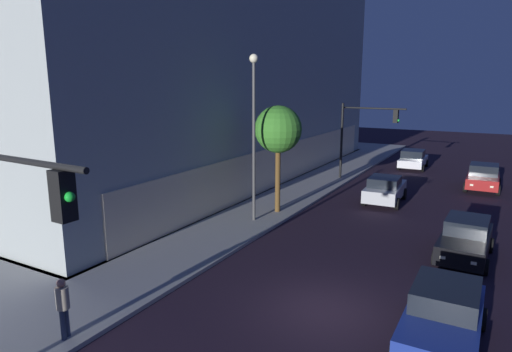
{
  "coord_description": "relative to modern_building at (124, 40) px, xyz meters",
  "views": [
    {
      "loc": [
        -12.46,
        -4.4,
        7.2
      ],
      "look_at": [
        4.46,
        5.08,
        3.11
      ],
      "focal_mm": 31.0,
      "sensor_mm": 36.0,
      "label": 1
    }
  ],
  "objects": [
    {
      "name": "traffic_light_far_corner",
      "position": [
        3.44,
        -19.62,
        -6.76
      ],
      "size": [
        0.48,
        4.69,
        5.61
      ],
      "color": "black",
      "rests_on": "sidewalk_corner"
    },
    {
      "name": "car_black",
      "position": [
        -8.81,
        -27.65,
        -9.91
      ],
      "size": [
        4.43,
        2.13,
        1.67
      ],
      "color": "black",
      "rests_on": "ground"
    },
    {
      "name": "ground_plane",
      "position": [
        -15.86,
        -24.17,
        -10.74
      ],
      "size": [
        120.0,
        120.0,
        0.0
      ],
      "primitive_type": "plane",
      "color": "black"
    },
    {
      "name": "pedestrian_waiting",
      "position": [
        -21.11,
        -18.36,
        -9.54
      ],
      "size": [
        0.36,
        0.36,
        1.77
      ],
      "color": "#2D3851",
      "rests_on": "sidewalk_corner"
    },
    {
      "name": "modern_building",
      "position": [
        0.0,
        0.0,
        0.0
      ],
      "size": [
        37.36,
        30.51,
        21.62
      ],
      "color": "#4C4C51",
      "rests_on": "ground"
    },
    {
      "name": "car_blue",
      "position": [
        -15.95,
        -27.63,
        -9.89
      ],
      "size": [
        4.48,
        2.15,
        1.66
      ],
      "color": "navy",
      "rests_on": "ground"
    },
    {
      "name": "car_red",
      "position": [
        5.06,
        -27.69,
        -9.86
      ],
      "size": [
        4.04,
        2.22,
        1.75
      ],
      "color": "maroon",
      "rests_on": "ground"
    },
    {
      "name": "sidewalk_tree",
      "position": [
        -6.93,
        -17.96,
        -6.04
      ],
      "size": [
        2.57,
        2.57,
        5.89
      ],
      "color": "brown",
      "rests_on": "sidewalk_corner"
    },
    {
      "name": "car_silver",
      "position": [
        -1.64,
        -22.63,
        -9.89
      ],
      "size": [
        4.38,
        2.29,
        1.66
      ],
      "color": "#B7BABF",
      "rests_on": "ground"
    },
    {
      "name": "car_white",
      "position": [
        10.86,
        -22.07,
        -9.93
      ],
      "size": [
        4.48,
        2.28,
        1.62
      ],
      "color": "silver",
      "rests_on": "ground"
    },
    {
      "name": "street_lamp_sidewalk",
      "position": [
        -8.96,
        -17.59,
        -5.33
      ],
      "size": [
        0.44,
        0.44,
        8.44
      ],
      "color": "#434343",
      "rests_on": "sidewalk_corner"
    }
  ]
}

